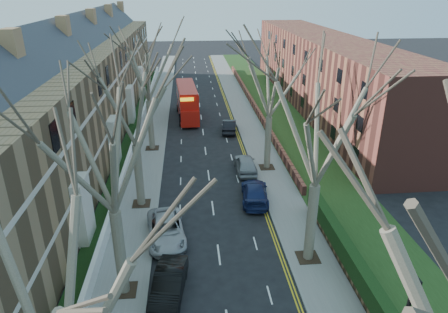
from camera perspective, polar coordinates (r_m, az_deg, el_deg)
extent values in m
cube|color=slate|center=(54.22, -9.66, 5.46)|extent=(3.00, 102.00, 0.12)
cube|color=slate|center=(54.58, 3.05, 5.88)|extent=(3.00, 102.00, 0.12)
cube|color=#916E4A|center=(46.61, -20.40, 7.74)|extent=(9.00, 78.00, 10.00)
cube|color=#31333C|center=(45.52, -21.47, 15.01)|extent=(4.67, 78.00, 4.67)
cube|color=silver|center=(46.04, -14.77, 6.31)|extent=(0.12, 78.00, 0.35)
cube|color=silver|center=(45.19, -15.22, 10.55)|extent=(0.12, 78.00, 0.35)
cube|color=brown|center=(59.83, 13.80, 11.69)|extent=(8.00, 54.00, 10.00)
cube|color=brown|center=(58.48, 4.17, 7.56)|extent=(0.35, 54.00, 0.90)
cube|color=black|center=(22.88, 21.71, -19.73)|extent=(0.70, 24.00, 1.20)
cube|color=white|center=(46.68, -12.35, 3.04)|extent=(0.30, 78.00, 1.00)
cube|color=#1F3A15|center=(55.37, 7.69, 6.05)|extent=(6.00, 102.00, 0.06)
cube|color=black|center=(13.89, 25.60, -15.59)|extent=(0.18, 0.50, 0.22)
cylinder|color=brown|center=(23.33, -14.65, -13.20)|extent=(0.64, 0.64, 5.25)
cube|color=#2D2116|center=(24.94, -14.02, -18.04)|extent=(1.40, 1.40, 0.05)
cylinder|color=brown|center=(31.90, -12.06, -2.66)|extent=(0.64, 0.64, 5.07)
cube|color=#2D2116|center=(33.06, -11.70, -6.59)|extent=(1.40, 1.40, 0.05)
cylinder|color=brown|center=(42.95, -10.44, 4.43)|extent=(0.60, 0.60, 5.25)
cube|color=#2D2116|center=(43.84, -10.19, 1.20)|extent=(1.40, 1.40, 0.05)
cylinder|color=brown|center=(25.69, 12.35, -9.25)|extent=(0.64, 0.64, 5.25)
cube|color=#2D2116|center=(27.16, 11.88, -13.91)|extent=(1.40, 1.40, 0.05)
cylinder|color=brown|center=(37.86, 6.29, 1.95)|extent=(0.60, 0.60, 5.07)
cube|color=#2D2116|center=(38.84, 6.13, -1.52)|extent=(1.40, 1.40, 0.05)
cube|color=red|center=(53.49, -5.25, 6.91)|extent=(2.93, 10.21, 2.02)
cube|color=red|center=(52.99, -5.33, 8.90)|extent=(2.90, 9.71, 1.83)
cube|color=black|center=(53.38, -5.27, 7.33)|extent=(2.90, 9.41, 0.83)
cube|color=black|center=(52.97, -5.33, 9.00)|extent=(2.88, 9.20, 0.83)
imported|color=black|center=(23.91, -7.87, -17.59)|extent=(2.25, 4.82, 1.53)
imported|color=#A7A8AD|center=(28.37, -8.27, -10.30)|extent=(3.07, 5.67, 1.51)
imported|color=navy|center=(32.82, 4.41, -5.15)|extent=(2.63, 5.35, 1.49)
imported|color=gray|center=(37.74, 3.09, -1.08)|extent=(1.90, 4.68, 1.59)
imported|color=black|center=(48.21, 0.76, 4.39)|extent=(2.11, 4.65, 1.48)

